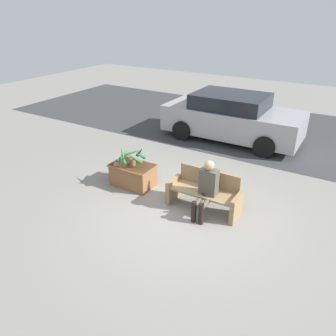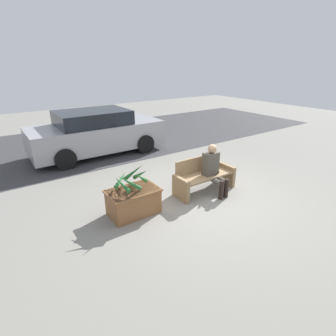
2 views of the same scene
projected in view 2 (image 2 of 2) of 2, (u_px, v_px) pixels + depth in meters
The scene contains 7 objects.
ground_plane at pixel (205, 199), 6.01m from camera, with size 30.00×30.00×0.00m, color gray.
road_surface at pixel (104, 140), 10.64m from camera, with size 20.00×6.00×0.01m, color #38383A.
bench at pixel (203, 176), 6.31m from camera, with size 1.55×0.56×0.81m.
person_seated at pixel (213, 168), 6.13m from camera, with size 0.36×0.64×1.18m.
planter_box at pixel (133, 201), 5.36m from camera, with size 1.04×0.66×0.54m.
potted_plant at pixel (131, 179), 5.17m from camera, with size 0.71×0.74×0.50m.
parked_car at pixel (97, 132), 8.83m from camera, with size 4.32×1.98×1.47m.
Camera 2 is at (-3.73, -3.86, 2.92)m, focal length 28.00 mm.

